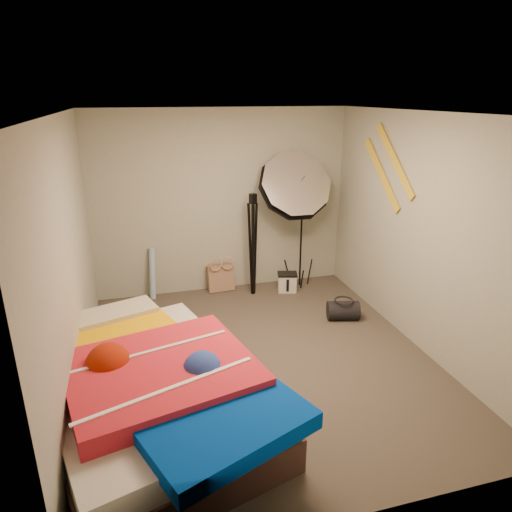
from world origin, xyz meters
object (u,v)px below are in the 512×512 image
object	(u,v)px
tote_bag	(221,278)
bed	(151,390)
camera_tripod	(253,238)
photo_umbrella	(294,187)
duffel_bag	(343,310)
camera_case	(287,283)
wrapping_roll	(152,274)

from	to	relation	value
tote_bag	bed	distance (m)	2.83
tote_bag	camera_tripod	distance (m)	0.79
photo_umbrella	camera_tripod	xyz separation A→B (m)	(-0.57, -0.00, -0.66)
duffel_bag	photo_umbrella	size ratio (longest dim) A/B	0.19
tote_bag	camera_case	xyz separation A→B (m)	(0.90, -0.29, -0.06)
bed	photo_umbrella	bearing A→B (deg)	48.64
duffel_bag	photo_umbrella	bearing A→B (deg)	120.96
duffel_bag	wrapping_roll	bearing A→B (deg)	164.46
tote_bag	wrapping_roll	world-z (taller)	wrapping_roll
camera_case	photo_umbrella	size ratio (longest dim) A/B	0.12
photo_umbrella	duffel_bag	bearing A→B (deg)	-73.36
tote_bag	duffel_bag	world-z (taller)	tote_bag
camera_tripod	wrapping_roll	bearing A→B (deg)	170.07
camera_case	duffel_bag	bearing A→B (deg)	-54.03
bed	camera_tripod	xyz separation A→B (m)	(1.52, 2.37, 0.49)
camera_case	camera_tripod	bearing A→B (deg)	-171.64
wrapping_roll	camera_case	world-z (taller)	wrapping_roll
duffel_bag	camera_tripod	xyz separation A→B (m)	(-0.88, 1.05, 0.70)
duffel_bag	camera_case	bearing A→B (deg)	125.90
wrapping_roll	duffel_bag	distance (m)	2.59
tote_bag	camera_case	size ratio (longest dim) A/B	1.48
wrapping_roll	duffel_bag	bearing A→B (deg)	-29.86
wrapping_roll	camera_case	size ratio (longest dim) A/B	2.79
camera_case	camera_tripod	distance (m)	0.85
bed	duffel_bag	bearing A→B (deg)	28.83
wrapping_roll	photo_umbrella	bearing A→B (deg)	-6.95
duffel_bag	tote_bag	bearing A→B (deg)	149.54
tote_bag	camera_case	world-z (taller)	tote_bag
wrapping_roll	camera_case	distance (m)	1.88
wrapping_roll	bed	size ratio (longest dim) A/B	0.26
photo_umbrella	camera_tripod	distance (m)	0.87
camera_case	camera_tripod	size ratio (longest dim) A/B	0.18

